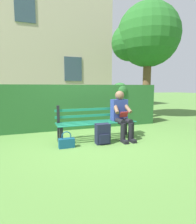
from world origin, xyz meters
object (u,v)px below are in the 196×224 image
(park_bench, at_px, (96,122))
(handbag, at_px, (67,142))
(backpack, at_px, (103,134))
(person_seated, at_px, (121,114))
(tree, at_px, (145,37))

(park_bench, xyz_separation_m, handbag, (0.79, 0.42, -0.30))
(handbag, bearing_deg, park_bench, -151.77)
(backpack, bearing_deg, park_bench, -88.13)
(person_seated, height_order, backpack, person_seated)
(park_bench, height_order, tree, tree)
(handbag, bearing_deg, tree, -142.50)
(person_seated, xyz_separation_m, handbag, (1.39, 0.26, -0.50))
(park_bench, distance_m, backpack, 0.47)
(tree, bearing_deg, park_bench, 39.70)
(park_bench, relative_size, person_seated, 1.63)
(person_seated, distance_m, handbag, 1.50)
(person_seated, relative_size, tree, 0.26)
(person_seated, xyz_separation_m, backpack, (0.58, 0.26, -0.39))
(park_bench, distance_m, handbag, 0.95)
(person_seated, bearing_deg, backpack, 24.12)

